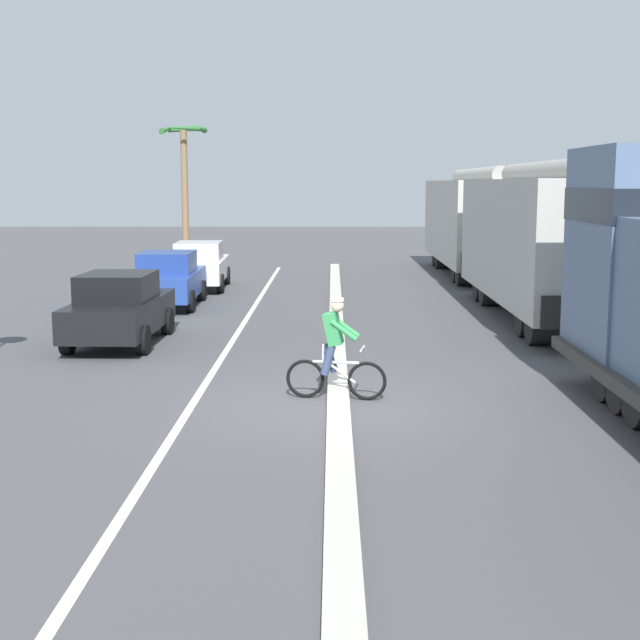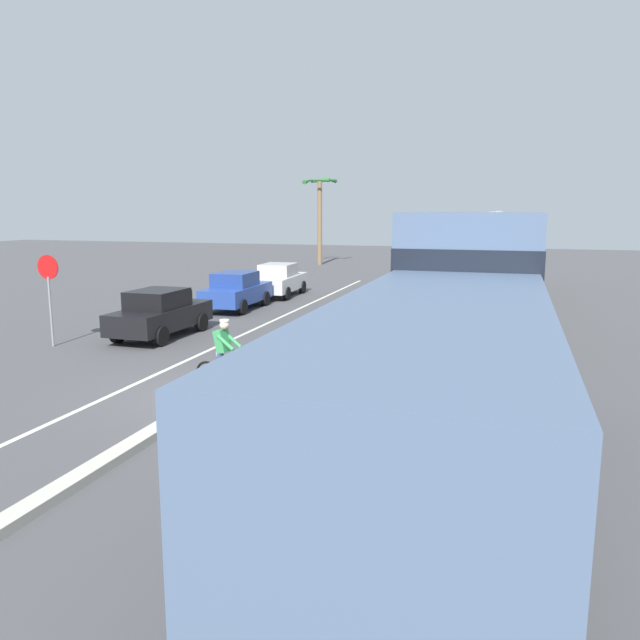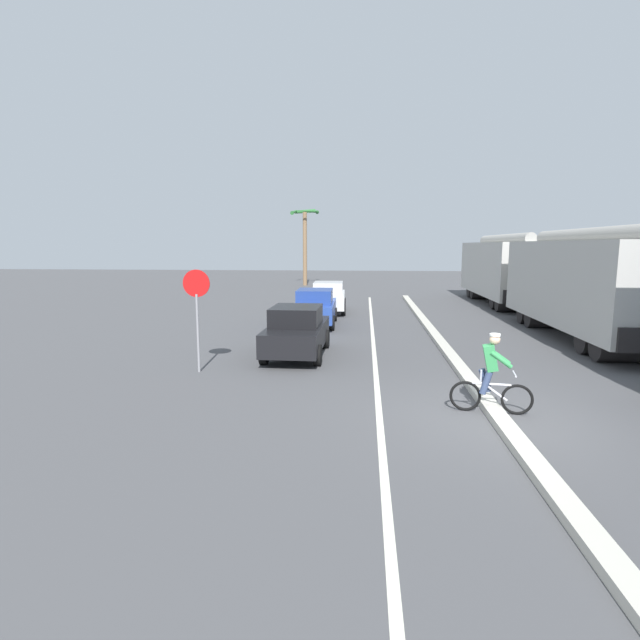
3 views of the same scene
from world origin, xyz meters
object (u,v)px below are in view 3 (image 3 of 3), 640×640
parked_car_black (297,331)px  parked_car_blue (315,307)px  hopper_car_middle (502,270)px  cyclist (491,375)px  parked_car_white (328,297)px  palm_tree_near (305,231)px  hopper_car_lead (587,285)px  stop_sign (197,301)px

parked_car_black → parked_car_blue: (-0.03, 6.16, 0.00)m
hopper_car_middle → cyclist: 21.28m
parked_car_white → palm_tree_near: palm_tree_near is taller
parked_car_black → parked_car_white: bearing=88.7°
parked_car_blue → palm_tree_near: bearing=98.0°
hopper_car_lead → stop_sign: size_ratio=3.68×
parked_car_white → stop_sign: 13.23m
cyclist → palm_tree_near: size_ratio=0.25×
cyclist → parked_car_white: bearing=106.3°
parked_car_black → stop_sign: size_ratio=1.47×
hopper_car_middle → parked_car_white: size_ratio=2.49×
hopper_car_lead → stop_sign: hopper_car_lead is taller
hopper_car_middle → parked_car_white: (-10.18, -4.77, -1.26)m
stop_sign → palm_tree_near: size_ratio=0.43×
hopper_car_lead → hopper_car_middle: (0.00, 11.60, 0.00)m
parked_car_white → stop_sign: bearing=-101.9°
hopper_car_lead → palm_tree_near: size_ratio=1.57×
cyclist → palm_tree_near: palm_tree_near is taller
hopper_car_middle → parked_car_black: bearing=-124.1°
parked_car_white → stop_sign: stop_sign is taller
hopper_car_middle → parked_car_white: hopper_car_middle is taller
palm_tree_near → hopper_car_lead: bearing=-61.1°
hopper_car_lead → parked_car_black: 11.15m
hopper_car_lead → hopper_car_middle: size_ratio=1.00×
stop_sign → palm_tree_near: (-0.66, 30.60, 2.70)m
hopper_car_middle → parked_car_black: 18.62m
hopper_car_lead → parked_car_white: (-10.18, 6.83, -1.26)m
cyclist → stop_sign: 7.93m
palm_tree_near → stop_sign: bearing=-88.8°
hopper_car_middle → palm_tree_near: size_ratio=1.57×
hopper_car_lead → cyclist: 10.58m
cyclist → stop_sign: stop_sign is taller
parked_car_black → parked_car_blue: bearing=90.3°
palm_tree_near → cyclist: bearing=-76.6°
hopper_car_lead → parked_car_white: bearing=146.1°
hopper_car_middle → parked_car_blue: size_ratio=2.50×
parked_car_black → stop_sign: stop_sign is taller
parked_car_white → cyclist: bearing=-73.7°
cyclist → hopper_car_lead: bearing=57.9°
parked_car_blue → cyclist: size_ratio=2.47×
hopper_car_lead → parked_car_blue: 10.79m
hopper_car_middle → cyclist: bearing=-105.2°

